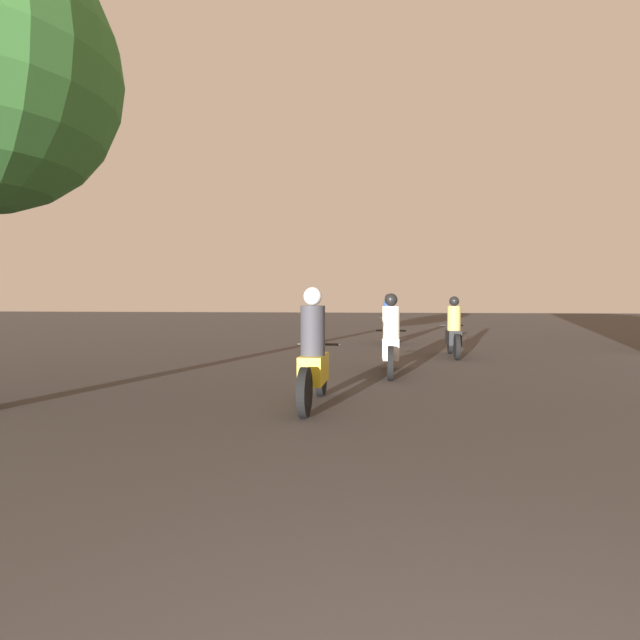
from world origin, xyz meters
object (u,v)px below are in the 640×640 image
(motorcycle_white, at_px, (391,342))
(motorcycle_green, at_px, (389,324))
(motorcycle_yellow, at_px, (313,358))
(motorcycle_black, at_px, (454,333))

(motorcycle_white, bearing_deg, motorcycle_green, 90.84)
(motorcycle_yellow, distance_m, motorcycle_white, 3.16)
(motorcycle_black, xyz_separation_m, motorcycle_green, (-1.64, 3.56, 0.05))
(motorcycle_white, relative_size, motorcycle_black, 1.01)
(motorcycle_yellow, height_order, motorcycle_green, motorcycle_green)
(motorcycle_black, bearing_deg, motorcycle_white, -111.65)
(motorcycle_white, bearing_deg, motorcycle_black, 64.77)
(motorcycle_yellow, bearing_deg, motorcycle_white, 61.83)
(motorcycle_yellow, height_order, motorcycle_black, motorcycle_yellow)
(motorcycle_yellow, xyz_separation_m, motorcycle_black, (2.52, 6.25, -0.03))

